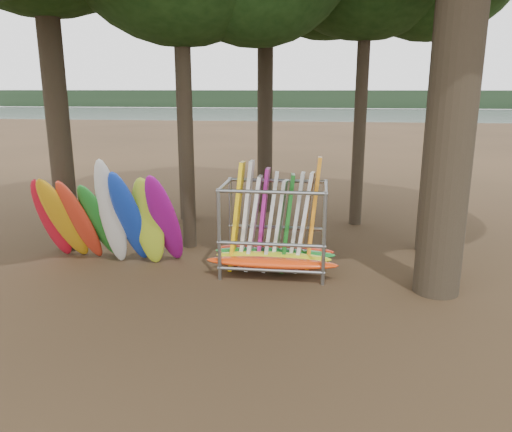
# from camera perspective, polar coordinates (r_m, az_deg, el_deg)

# --- Properties ---
(ground) EXTENTS (120.00, 120.00, 0.00)m
(ground) POSITION_cam_1_polar(r_m,az_deg,el_deg) (11.72, -3.85, -8.38)
(ground) COLOR #47331E
(ground) RESTS_ON ground
(lake) EXTENTS (160.00, 160.00, 0.00)m
(lake) POSITION_cam_1_polar(r_m,az_deg,el_deg) (70.75, 6.05, 10.68)
(lake) COLOR gray
(lake) RESTS_ON ground
(far_shore) EXTENTS (160.00, 4.00, 4.00)m
(far_shore) POSITION_cam_1_polar(r_m,az_deg,el_deg) (120.62, 6.88, 13.13)
(far_shore) COLOR black
(far_shore) RESTS_ON ground
(kayak_row) EXTENTS (3.86, 2.09, 3.06)m
(kayak_row) POSITION_cam_1_polar(r_m,az_deg,el_deg) (13.34, -16.73, -0.40)
(kayak_row) COLOR red
(kayak_row) RESTS_ON ground
(storage_rack) EXTENTS (3.23, 1.57, 2.91)m
(storage_rack) POSITION_cam_1_polar(r_m,az_deg,el_deg) (12.50, 2.08, -1.76)
(storage_rack) COLOR gray
(storage_rack) RESTS_ON ground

